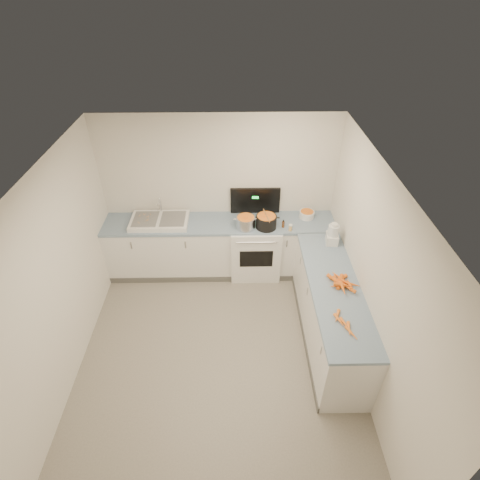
{
  "coord_description": "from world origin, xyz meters",
  "views": [
    {
      "loc": [
        0.22,
        -2.99,
        4.12
      ],
      "look_at": [
        0.3,
        1.1,
        1.05
      ],
      "focal_mm": 28.0,
      "sensor_mm": 36.0,
      "label": 1
    }
  ],
  "objects_px": {
    "extract_bottle": "(283,224)",
    "black_pot": "(266,222)",
    "steel_pot": "(246,223)",
    "spice_jar": "(290,228)",
    "stove": "(255,247)",
    "mixing_bowl": "(307,214)",
    "food_processor": "(333,235)",
    "sink": "(160,221)"
  },
  "relations": [
    {
      "from": "sink",
      "to": "black_pot",
      "type": "distance_m",
      "value": 1.6
    },
    {
      "from": "steel_pot",
      "to": "food_processor",
      "type": "xyz_separation_m",
      "value": [
        1.19,
        -0.39,
        0.06
      ]
    },
    {
      "from": "stove",
      "to": "food_processor",
      "type": "height_order",
      "value": "stove"
    },
    {
      "from": "sink",
      "to": "mixing_bowl",
      "type": "height_order",
      "value": "sink"
    },
    {
      "from": "sink",
      "to": "food_processor",
      "type": "xyz_separation_m",
      "value": [
        2.48,
        -0.54,
        0.1
      ]
    },
    {
      "from": "black_pot",
      "to": "mixing_bowl",
      "type": "height_order",
      "value": "black_pot"
    },
    {
      "from": "stove",
      "to": "black_pot",
      "type": "relative_size",
      "value": 4.48
    },
    {
      "from": "steel_pot",
      "to": "spice_jar",
      "type": "height_order",
      "value": "steel_pot"
    },
    {
      "from": "extract_bottle",
      "to": "mixing_bowl",
      "type": "bearing_deg",
      "value": 33.4
    },
    {
      "from": "stove",
      "to": "extract_bottle",
      "type": "height_order",
      "value": "stove"
    },
    {
      "from": "extract_bottle",
      "to": "food_processor",
      "type": "bearing_deg",
      "value": -31.87
    },
    {
      "from": "extract_bottle",
      "to": "food_processor",
      "type": "height_order",
      "value": "food_processor"
    },
    {
      "from": "spice_jar",
      "to": "sink",
      "type": "bearing_deg",
      "value": 173.09
    },
    {
      "from": "sink",
      "to": "mixing_bowl",
      "type": "relative_size",
      "value": 3.77
    },
    {
      "from": "extract_bottle",
      "to": "sink",
      "type": "bearing_deg",
      "value": 175.44
    },
    {
      "from": "stove",
      "to": "black_pot",
      "type": "xyz_separation_m",
      "value": [
        0.14,
        -0.13,
        0.55
      ]
    },
    {
      "from": "stove",
      "to": "sink",
      "type": "distance_m",
      "value": 1.54
    },
    {
      "from": "mixing_bowl",
      "to": "extract_bottle",
      "type": "xyz_separation_m",
      "value": [
        -0.39,
        -0.26,
        -0.0
      ]
    },
    {
      "from": "black_pot",
      "to": "spice_jar",
      "type": "relative_size",
      "value": 3.54
    },
    {
      "from": "extract_bottle",
      "to": "black_pot",
      "type": "bearing_deg",
      "value": 179.76
    },
    {
      "from": "steel_pot",
      "to": "spice_jar",
      "type": "bearing_deg",
      "value": -7.1
    },
    {
      "from": "food_processor",
      "to": "steel_pot",
      "type": "bearing_deg",
      "value": 161.94
    },
    {
      "from": "food_processor",
      "to": "sink",
      "type": "bearing_deg",
      "value": 167.67
    },
    {
      "from": "stove",
      "to": "mixing_bowl",
      "type": "bearing_deg",
      "value": 9.13
    },
    {
      "from": "stove",
      "to": "steel_pot",
      "type": "xyz_separation_m",
      "value": [
        -0.16,
        -0.14,
        0.55
      ]
    },
    {
      "from": "stove",
      "to": "steel_pot",
      "type": "distance_m",
      "value": 0.59
    },
    {
      "from": "steel_pot",
      "to": "extract_bottle",
      "type": "bearing_deg",
      "value": 0.74
    },
    {
      "from": "steel_pot",
      "to": "spice_jar",
      "type": "relative_size",
      "value": 3.27
    },
    {
      "from": "stove",
      "to": "black_pot",
      "type": "distance_m",
      "value": 0.59
    },
    {
      "from": "steel_pot",
      "to": "mixing_bowl",
      "type": "xyz_separation_m",
      "value": [
        0.95,
        0.27,
        -0.03
      ]
    },
    {
      "from": "extract_bottle",
      "to": "food_processor",
      "type": "distance_m",
      "value": 0.75
    },
    {
      "from": "stove",
      "to": "black_pot",
      "type": "bearing_deg",
      "value": -42.24
    },
    {
      "from": "mixing_bowl",
      "to": "extract_bottle",
      "type": "height_order",
      "value": "mixing_bowl"
    },
    {
      "from": "extract_bottle",
      "to": "spice_jar",
      "type": "distance_m",
      "value": 0.13
    },
    {
      "from": "sink",
      "to": "mixing_bowl",
      "type": "bearing_deg",
      "value": 2.84
    },
    {
      "from": "sink",
      "to": "mixing_bowl",
      "type": "xyz_separation_m",
      "value": [
        2.24,
        0.11,
        0.01
      ]
    },
    {
      "from": "stove",
      "to": "spice_jar",
      "type": "bearing_deg",
      "value": -24.02
    },
    {
      "from": "steel_pot",
      "to": "mixing_bowl",
      "type": "distance_m",
      "value": 0.98
    },
    {
      "from": "mixing_bowl",
      "to": "spice_jar",
      "type": "bearing_deg",
      "value": -130.47
    },
    {
      "from": "black_pot",
      "to": "food_processor",
      "type": "relative_size",
      "value": 0.93
    },
    {
      "from": "steel_pot",
      "to": "mixing_bowl",
      "type": "bearing_deg",
      "value": 15.67
    },
    {
      "from": "sink",
      "to": "extract_bottle",
      "type": "bearing_deg",
      "value": -4.56
    }
  ]
}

